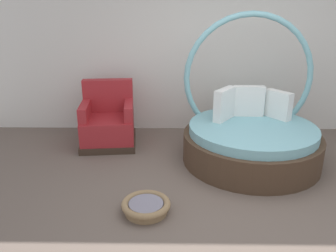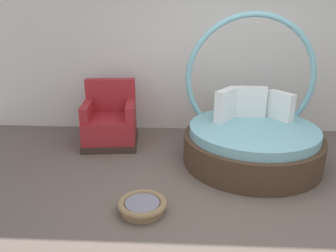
# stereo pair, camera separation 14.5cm
# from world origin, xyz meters

# --- Properties ---
(ground_plane) EXTENTS (8.00, 8.00, 0.02)m
(ground_plane) POSITION_xyz_m (0.00, 0.00, -0.01)
(ground_plane) COLOR #66564C
(back_wall) EXTENTS (8.00, 0.12, 2.90)m
(back_wall) POSITION_xyz_m (0.00, 2.38, 1.45)
(back_wall) COLOR silver
(back_wall) RESTS_ON ground_plane
(round_daybed) EXTENTS (1.83, 1.83, 1.95)m
(round_daybed) POSITION_xyz_m (0.35, 1.15, 0.37)
(round_daybed) COLOR #473323
(round_daybed) RESTS_ON ground_plane
(red_armchair) EXTENTS (0.87, 0.87, 0.94)m
(red_armchair) POSITION_xyz_m (-1.69, 1.66, 0.33)
(red_armchair) COLOR #38281E
(red_armchair) RESTS_ON ground_plane
(pet_basket) EXTENTS (0.51, 0.51, 0.13)m
(pet_basket) POSITION_xyz_m (-0.98, -0.17, 0.07)
(pet_basket) COLOR #8E704C
(pet_basket) RESTS_ON ground_plane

